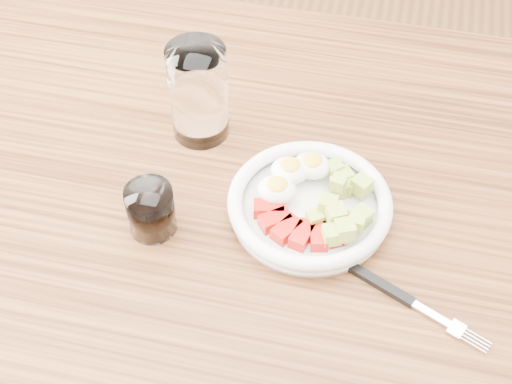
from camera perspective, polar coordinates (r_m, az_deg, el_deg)
dining_table at (r=1.00m, az=0.43°, el=-5.41°), size 1.50×0.90×0.77m
bowl at (r=0.91m, az=4.32°, el=-0.85°), size 0.21×0.21×0.05m
fork at (r=0.86m, az=11.35°, el=-8.08°), size 0.17×0.09×0.01m
water_glass at (r=0.98m, az=-4.63°, el=7.92°), size 0.08×0.08×0.14m
coffee_glass at (r=0.89m, az=-8.41°, el=-1.44°), size 0.06×0.06×0.07m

